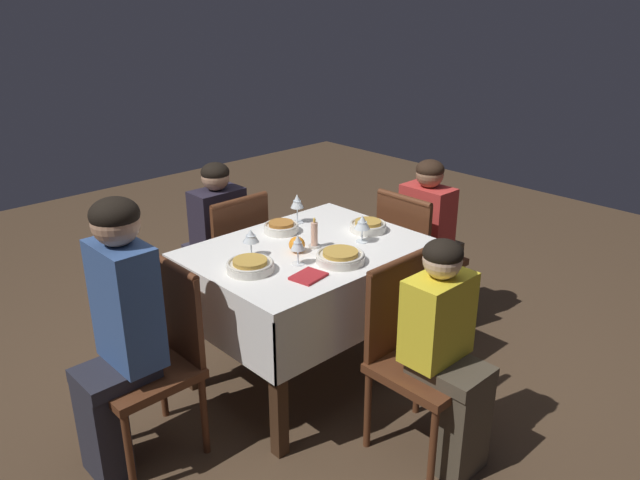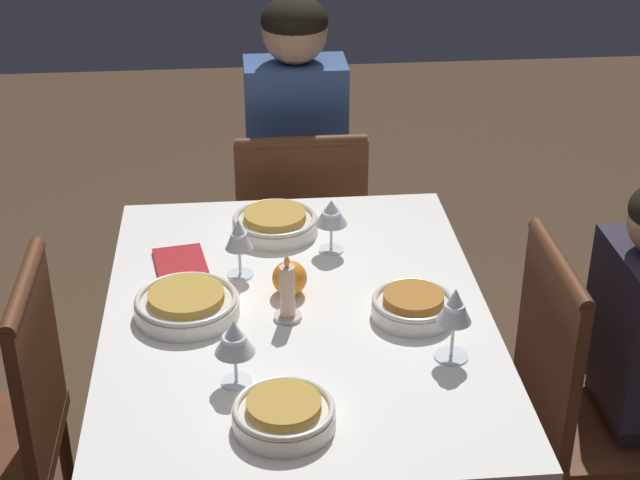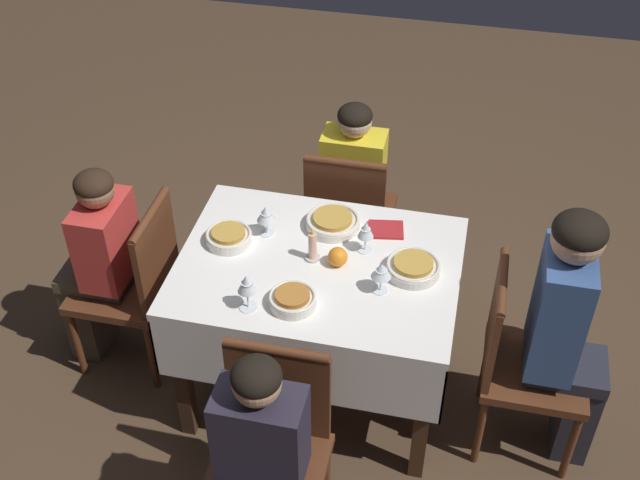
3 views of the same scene
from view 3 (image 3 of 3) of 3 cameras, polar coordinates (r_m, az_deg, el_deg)
ground_plane at (r=3.74m, az=-0.10°, el=-10.37°), size 8.00×8.00×0.00m
dining_table at (r=3.28m, az=-0.11°, el=-3.23°), size 1.12×0.84×0.76m
chair_west at (r=3.31m, az=14.00°, el=-7.98°), size 0.41×0.41×0.87m
chair_north at (r=2.95m, az=-3.49°, el=-14.41°), size 0.41×0.41×0.87m
chair_south at (r=3.89m, az=2.03°, el=1.93°), size 0.41×0.41×0.87m
chair_east at (r=3.63m, az=-13.00°, el=-2.71°), size 0.41×0.41×0.87m
person_adult_denim at (r=3.19m, az=17.20°, el=-5.89°), size 0.34×0.30×1.21m
person_child_dark at (r=2.80m, az=-4.46°, el=-16.02°), size 0.30×0.33×1.03m
person_child_yellow at (r=3.97m, az=2.50°, el=4.23°), size 0.30×0.33×1.02m
person_child_red at (r=3.63m, az=-15.51°, el=-1.31°), size 0.33×0.30×1.04m
bowl_west at (r=3.16m, az=6.63°, el=-1.93°), size 0.22×0.22×0.06m
wine_glass_west at (r=3.02m, az=4.39°, el=-2.23°), size 0.08×0.08×0.14m
bowl_north at (r=3.01m, az=-1.97°, el=-4.22°), size 0.18×0.18×0.06m
wine_glass_north at (r=2.95m, az=-5.24°, el=-3.19°), size 0.07×0.07×0.16m
bowl_south at (r=3.35m, az=0.90°, el=1.31°), size 0.23×0.23×0.06m
wine_glass_south at (r=3.20m, az=3.27°, el=0.68°), size 0.07×0.07×0.15m
bowl_east at (r=3.30m, az=-6.52°, el=0.25°), size 0.19×0.19×0.06m
wine_glass_east at (r=3.28m, az=-3.85°, el=1.83°), size 0.08×0.08×0.14m
candle_centerpiece at (r=3.18m, az=-0.53°, el=-0.56°), size 0.06×0.06×0.15m
orange_fruit at (r=3.17m, az=1.27°, el=-1.20°), size 0.08×0.08×0.08m
napkin_red_folded at (r=3.36m, az=4.71°, el=0.74°), size 0.16×0.14×0.01m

